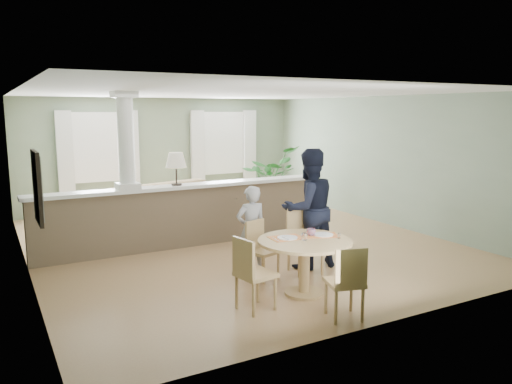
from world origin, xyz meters
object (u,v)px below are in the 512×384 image
houseplant (270,178)px  chair_near (347,280)px  dining_table (305,251)px  man_person (309,209)px  chair_side (251,271)px  chair_far_man (303,235)px  chair_far_boy (260,247)px  child_person (251,229)px  sofa (170,205)px

houseplant → chair_near: bearing=-112.6°
dining_table → man_person: size_ratio=0.67×
chair_side → chair_near: bearing=-142.7°
dining_table → chair_far_man: chair_far_man is taller
houseplant → chair_far_boy: size_ratio=1.85×
dining_table → chair_far_man: bearing=56.9°
child_person → sofa: bearing=-87.2°
dining_table → man_person: (0.71, 0.95, 0.33)m
dining_table → chair_far_man: 0.96m
chair_far_boy → dining_table: bearing=-94.3°
chair_far_man → child_person: bearing=162.3°
chair_near → child_person: 2.08m
child_person → man_person: man_person is taller
dining_table → sofa: bearing=92.6°
chair_far_boy → child_person: size_ratio=0.64×
chair_side → man_person: size_ratio=0.50×
houseplant → child_person: bearing=-123.7°
sofa → chair_far_boy: 3.84m
sofa → child_person: 3.55m
dining_table → chair_far_boy: 0.88m
chair_far_man → man_person: (0.18, 0.14, 0.36)m
chair_side → sofa: bearing=-17.8°
sofa → dining_table: size_ratio=2.40×
chair_far_man → chair_near: chair_far_man is taller
chair_far_boy → man_person: bearing=-11.2°
chair_far_boy → chair_side: size_ratio=0.92×
child_person → dining_table: bearing=101.1°
chair_near → chair_side: bearing=-26.4°
chair_far_boy → child_person: 0.35m
child_person → chair_near: bearing=95.9°
dining_table → chair_far_man: (0.53, 0.81, -0.03)m
chair_side → chair_far_boy: bearing=-44.2°
chair_side → man_person: 1.97m
dining_table → chair_far_man: size_ratio=1.20×
chair_far_man → chair_near: bearing=-100.1°
sofa → child_person: child_person is taller
man_person → houseplant: bearing=-110.4°
chair_far_boy → chair_far_man: bearing=-20.8°
houseplant → chair_side: (-3.34, -5.26, -0.27)m
houseplant → child_person: (-2.64, -3.96, -0.12)m
chair_far_boy → chair_side: chair_side is taller
chair_far_man → sofa: bearing=108.9°
dining_table → child_person: size_ratio=0.94×
chair_side → child_person: child_person is taller
chair_near → man_person: bearing=-95.7°
chair_near → child_person: child_person is taller
chair_far_boy → houseplant: bearing=40.8°
dining_table → child_person: child_person is taller
chair_far_man → child_person: child_person is taller
sofa → houseplant: (2.68, 0.42, 0.34)m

